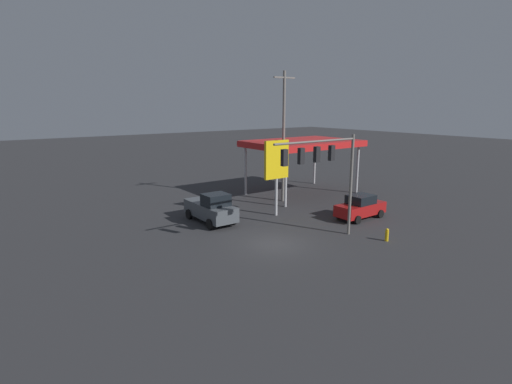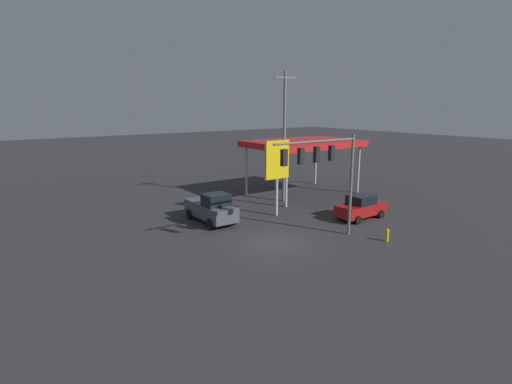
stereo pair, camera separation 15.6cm
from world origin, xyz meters
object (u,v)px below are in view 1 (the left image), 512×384
Objects in this scene: price_sign at (276,163)px; fire_hydrant at (387,235)px; utility_pole at (284,135)px; pickup_parked at (211,208)px; traffic_signal_assembly at (323,163)px; sedan_waiting at (360,207)px.

price_sign is 7.05× the size of fire_hydrant.
utility_pole is 10.62m from pickup_parked.
utility_pole reaches higher than price_sign.
traffic_signal_assembly is at bearing 62.41° from utility_pole.
pickup_parked is (3.61, -8.25, -4.21)m from traffic_signal_assembly.
utility_pole reaches higher than fire_hydrant.
fire_hydrant is (2.93, 4.67, -0.51)m from sedan_waiting.
sedan_waiting is (-1.20, 8.25, -5.32)m from utility_pole.
price_sign is 1.19× the size of pickup_parked.
price_sign is 6.41m from pickup_parked.
sedan_waiting is 5.03× the size of fire_hydrant.
pickup_parked reaches higher than fire_hydrant.
fire_hydrant is at bearing 57.18° from sedan_waiting.
fire_hydrant is at bearing 145.45° from traffic_signal_assembly.
traffic_signal_assembly is at bearing 75.94° from price_sign.
price_sign reaches higher than fire_hydrant.
traffic_signal_assembly is 1.14× the size of price_sign.
traffic_signal_assembly is 11.75m from utility_pole.
pickup_parked is at bearing -55.90° from fire_hydrant.
utility_pole is at bearing -117.59° from traffic_signal_assembly.
pickup_parked is (9.03, 2.13, -5.16)m from utility_pole.
sedan_waiting is at bearing 136.25° from price_sign.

